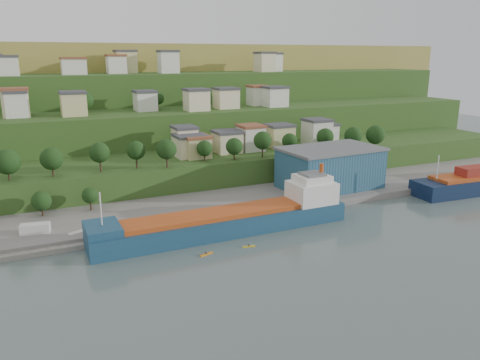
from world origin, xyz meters
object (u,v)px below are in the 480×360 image
cargo_ship_near (232,221)px  caravan (35,230)px  warehouse (330,167)px  kayak_orange (206,254)px

cargo_ship_near → caravan: cargo_ship_near is taller
warehouse → cargo_ship_near: bearing=-159.7°
cargo_ship_near → kayak_orange: cargo_ship_near is taller
warehouse → caravan: 86.43m
cargo_ship_near → caravan: size_ratio=9.96×
warehouse → kayak_orange: 60.25m
caravan → kayak_orange: bearing=-25.6°
warehouse → caravan: bearing=179.7°
cargo_ship_near → kayak_orange: 15.26m
caravan → kayak_orange: (33.80, -24.07, -2.49)m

